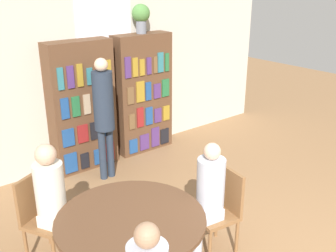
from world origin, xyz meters
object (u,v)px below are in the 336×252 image
reading_table (131,227)px  chair_left_side (42,213)px  bookshelf_right (143,94)px  chair_far_side (221,207)px  seated_reader_right (207,194)px  bookshelf_left (82,107)px  seated_reader_left (54,197)px  flower_vase (141,16)px  librarian_standing (104,108)px

reading_table → chair_left_side: (-0.47, 0.88, -0.12)m
bookshelf_right → chair_far_side: bearing=-108.6°
reading_table → seated_reader_right: (0.81, -0.11, 0.09)m
reading_table → bookshelf_left: bearing=71.9°
bookshelf_left → chair_far_side: 2.63m
chair_far_side → seated_reader_right: seated_reader_right is taller
bookshelf_left → bookshelf_right: size_ratio=1.00×
bookshelf_right → chair_left_side: bearing=-146.0°
chair_left_side → chair_far_side: 1.78m
seated_reader_left → seated_reader_right: bearing=116.9°
flower_vase → bookshelf_left: bearing=-179.8°
chair_left_side → seated_reader_right: bearing=114.1°
chair_far_side → seated_reader_right: size_ratio=0.73×
bookshelf_left → flower_vase: bearing=0.2°
reading_table → chair_far_side: size_ratio=1.49×
chair_left_side → seated_reader_right: seated_reader_right is taller
reading_table → chair_left_side: 1.00m
bookshelf_left → seated_reader_left: size_ratio=1.49×
chair_far_side → bookshelf_left: bearing=11.9°
bookshelf_right → chair_left_side: 2.84m
librarian_standing → seated_reader_left: bearing=-135.7°
bookshelf_right → reading_table: 3.09m
flower_vase → chair_left_side: size_ratio=0.48×
chair_far_side → seated_reader_right: 0.27m
bookshelf_right → chair_far_side: (-0.87, -2.58, -0.44)m
bookshelf_right → flower_vase: bearing=52.9°
flower_vase → chair_far_side: (-0.87, -2.59, -1.63)m
bookshelf_left → librarian_standing: bookshelf_left is taller
bookshelf_right → flower_vase: flower_vase is taller
bookshelf_left → flower_vase: 1.60m
bookshelf_right → reading_table: size_ratio=1.42×
reading_table → librarian_standing: (0.87, 1.95, 0.42)m
chair_far_side → seated_reader_right: (-0.18, 0.02, 0.20)m
bookshelf_left → reading_table: 2.60m
chair_far_side → bookshelf_right: bearing=-10.9°
bookshelf_right → reading_table: bearing=-127.2°
bookshelf_right → librarian_standing: bookshelf_right is taller
chair_far_side → seated_reader_right: bearing=90.0°
bookshelf_right → seated_reader_right: size_ratio=1.53×
flower_vase → seated_reader_left: bearing=-142.4°
bookshelf_right → seated_reader_left: bearing=-142.4°
chair_left_side → seated_reader_right: size_ratio=0.73×
librarian_standing → bookshelf_right: bearing=26.9°
bookshelf_left → chair_left_side: size_ratio=2.11×
bookshelf_right → seated_reader_left: (-2.24, -1.73, -0.21)m
bookshelf_left → chair_far_side: (0.19, -2.58, -0.44)m
bookshelf_right → reading_table: (-1.86, -2.45, -0.32)m
librarian_standing → flower_vase: bearing=27.0°
flower_vase → reading_table: flower_vase is taller
bookshelf_left → reading_table: bearing=-108.1°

